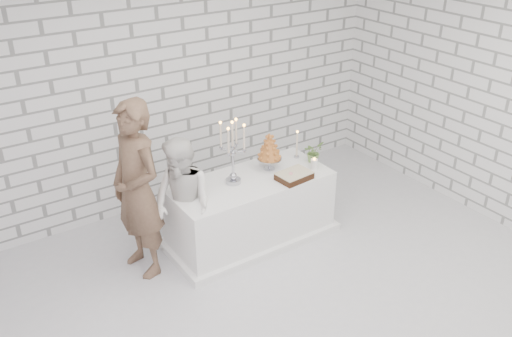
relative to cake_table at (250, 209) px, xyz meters
The scene contains 12 objects.
ground 1.30m from the cake_table, 106.78° to the right, with size 6.00×5.00×0.01m, color silver.
wall_back 1.76m from the cake_table, 105.31° to the left, with size 6.00×0.01×3.00m, color white.
wall_right 3.11m from the cake_table, 24.25° to the right, with size 0.01×5.00×3.00m, color white.
cake_table is the anchor object (origin of this frame).
groom 1.36m from the cake_table, behind, with size 0.68×0.45×1.87m, color brown.
bride 0.89m from the cake_table, behind, with size 0.69×0.54×1.42m, color white.
candelabra 0.76m from the cake_table, 167.92° to the left, with size 0.29×0.29×0.72m, color #A7A8B2, non-canonical shape.
croquembouche 0.68m from the cake_table, 16.14° to the left, with size 0.29×0.29×0.44m, color #974E1A, non-canonical shape.
chocolate_cake 0.64m from the cake_table, 32.50° to the right, with size 0.36×0.26×0.08m, color black.
pillar_candle 0.88m from the cake_table, 14.40° to the right, with size 0.08×0.08×0.12m, color white.
extra_taper 0.94m from the cake_table, 11.48° to the left, with size 0.06×0.06×0.32m, color beige.
flowers 0.99m from the cake_table, ahead, with size 0.22×0.19×0.24m, color #517F45.
Camera 1 is at (-2.55, -3.25, 3.62)m, focal length 38.95 mm.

